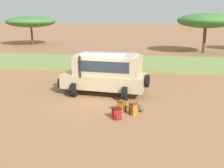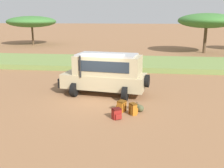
% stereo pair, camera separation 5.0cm
% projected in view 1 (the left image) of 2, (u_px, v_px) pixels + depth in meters
% --- Properties ---
extents(ground_plane, '(320.00, 320.00, 0.00)m').
position_uv_depth(ground_plane, '(100.00, 100.00, 14.64)').
color(ground_plane, '#936642').
extents(grass_bank, '(120.00, 7.00, 0.44)m').
position_uv_depth(grass_bank, '(119.00, 63.00, 25.22)').
color(grass_bank, olive).
rests_on(grass_bank, ground_plane).
extents(safari_vehicle, '(5.46, 3.19, 2.44)m').
position_uv_depth(safari_vehicle, '(106.00, 73.00, 15.51)').
color(safari_vehicle, tan).
rests_on(safari_vehicle, ground_plane).
extents(backpack_beside_front_wheel, '(0.45, 0.45, 0.57)m').
position_uv_depth(backpack_beside_front_wheel, '(133.00, 109.00, 12.43)').
color(backpack_beside_front_wheel, '#B26619').
rests_on(backpack_beside_front_wheel, ground_plane).
extents(backpack_cluster_center, '(0.48, 0.49, 0.51)m').
position_uv_depth(backpack_cluster_center, '(117.00, 114.00, 11.92)').
color(backpack_cluster_center, maroon).
rests_on(backpack_cluster_center, ground_plane).
extents(backpack_near_rear_wheel, '(0.51, 0.50, 0.55)m').
position_uv_depth(backpack_near_rear_wheel, '(122.00, 106.00, 12.86)').
color(backpack_near_rear_wheel, '#B26619').
rests_on(backpack_near_rear_wheel, ground_plane).
extents(duffel_bag_low_black_case, '(0.70, 0.65, 0.44)m').
position_uv_depth(duffel_bag_low_black_case, '(137.00, 107.00, 13.01)').
color(duffel_bag_low_black_case, '#4C5133').
rests_on(duffel_bag_low_black_case, ground_plane).
extents(acacia_tree_far_left, '(7.82, 8.10, 4.62)m').
position_uv_depth(acacia_tree_far_left, '(31.00, 22.00, 42.37)').
color(acacia_tree_far_left, brown).
rests_on(acacia_tree_far_left, ground_plane).
extents(acacia_tree_left_mid, '(7.04, 7.48, 4.95)m').
position_uv_depth(acacia_tree_left_mid, '(206.00, 21.00, 32.64)').
color(acacia_tree_left_mid, brown).
rests_on(acacia_tree_left_mid, ground_plane).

